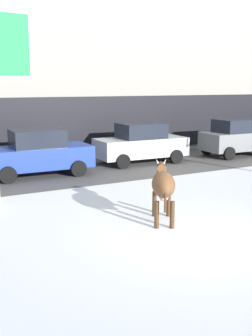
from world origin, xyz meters
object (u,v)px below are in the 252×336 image
Objects in this scene: car_blue_sedan at (38,153)px; car_grey_hatchback at (235,138)px; car_silver_sedan at (141,143)px; cow_brown at (163,185)px.

car_blue_sedan is 10.22m from car_grey_hatchback.
car_silver_sedan is (5.00, 0.47, 0.00)m from car_blue_sedan.
car_blue_sedan reaches higher than cow_brown.
cow_brown is at bearing -141.99° from car_grey_hatchback.
car_blue_sedan and car_silver_sedan have the same top height.
car_blue_sedan is 1.00× the size of car_silver_sedan.
car_grey_hatchback reaches higher than car_blue_sedan.
car_grey_hatchback reaches higher than car_silver_sedan.
cow_brown is at bearing -79.79° from car_blue_sedan.
car_silver_sedan reaches higher than cow_brown.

